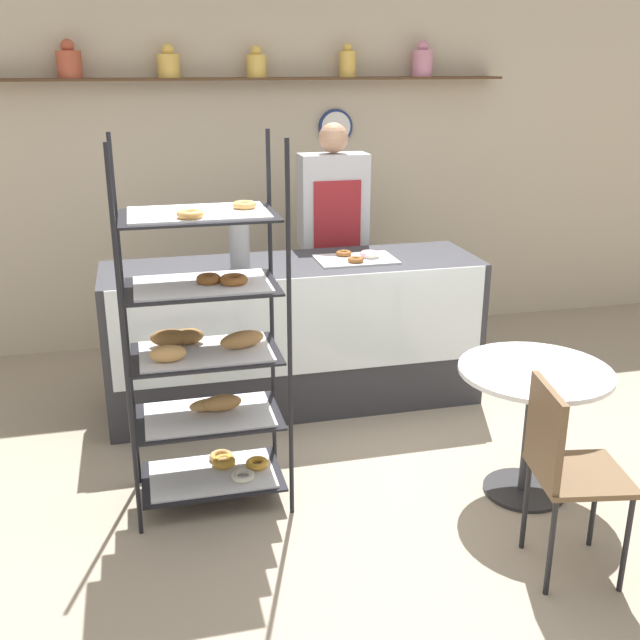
{
  "coord_description": "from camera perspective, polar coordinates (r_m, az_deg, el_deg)",
  "views": [
    {
      "loc": [
        -0.92,
        -3.38,
        2.15
      ],
      "look_at": [
        0.0,
        0.38,
        0.81
      ],
      "focal_mm": 42.0,
      "sensor_mm": 36.0,
      "label": 1
    }
  ],
  "objects": [
    {
      "name": "display_counter",
      "position": [
        4.86,
        -1.97,
        -1.06
      ],
      "size": [
        2.38,
        0.7,
        0.95
      ],
      "color": "#333338",
      "rests_on": "ground_plane"
    },
    {
      "name": "cafe_table",
      "position": [
        3.95,
        15.88,
        -5.86
      ],
      "size": [
        0.76,
        0.76,
        0.7
      ],
      "color": "#262628",
      "rests_on": "ground_plane"
    },
    {
      "name": "pastry_rack",
      "position": [
        3.69,
        -8.62,
        -2.52
      ],
      "size": [
        0.77,
        0.49,
        1.85
      ],
      "color": "black",
      "rests_on": "ground_plane"
    },
    {
      "name": "ground_plane",
      "position": [
        4.12,
        1.28,
        -12.42
      ],
      "size": [
        14.0,
        14.0,
        0.0
      ],
      "primitive_type": "plane",
      "color": "gray"
    },
    {
      "name": "donut_tray_counter",
      "position": [
        4.79,
        2.93,
        4.77
      ],
      "size": [
        0.5,
        0.33,
        0.05
      ],
      "color": "silver",
      "rests_on": "display_counter"
    },
    {
      "name": "person_worker",
      "position": [
        5.31,
        1.0,
        6.16
      ],
      "size": [
        0.47,
        0.23,
        1.76
      ],
      "color": "#282833",
      "rests_on": "ground_plane"
    },
    {
      "name": "cafe_chair",
      "position": [
        3.39,
        18.01,
        -10.11
      ],
      "size": [
        0.44,
        0.44,
        0.89
      ],
      "rotation": [
        0.0,
        0.0,
        7.68
      ],
      "color": "black",
      "rests_on": "ground_plane"
    },
    {
      "name": "coffee_carafe",
      "position": [
        4.54,
        -6.16,
        5.88
      ],
      "size": [
        0.12,
        0.12,
        0.34
      ],
      "color": "gray",
      "rests_on": "display_counter"
    },
    {
      "name": "back_wall",
      "position": [
        5.94,
        -4.8,
        11.47
      ],
      "size": [
        10.0,
        0.3,
        2.7
      ],
      "color": "beige",
      "rests_on": "ground_plane"
    }
  ]
}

